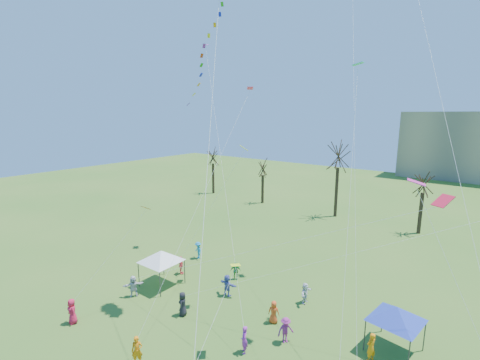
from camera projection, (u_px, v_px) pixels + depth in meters
The scene contains 6 objects.
bare_tree_row at pixel (416, 178), 41.35m from camera, with size 70.23×7.59×11.09m.
big_box_kite at pixel (209, 53), 22.29m from camera, with size 4.81×6.39×24.10m.
canopy_tent_white at pixel (161, 256), 28.42m from camera, with size 4.21×4.21×3.16m.
canopy_tent_blue at pixel (397, 314), 20.43m from camera, with size 3.97×3.97×3.01m.
festival_crowd at pixel (254, 328), 21.72m from camera, with size 26.93×14.55×1.84m.
small_kites_aloft at pixel (305, 128), 21.91m from camera, with size 31.89×18.33×34.27m.
Camera 1 is at (10.02, -9.28, 14.59)m, focal length 25.00 mm.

